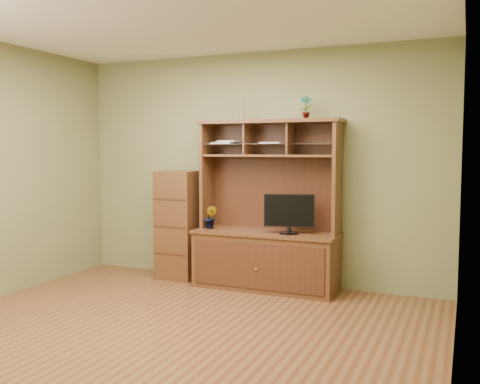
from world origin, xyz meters
The scene contains 8 objects.
room centered at (0.00, 0.00, 1.35)m, with size 4.54×4.04×2.74m.
media_hutch centered at (0.24, 1.73, 0.52)m, with size 1.66×0.61×1.90m.
monitor centered at (0.53, 1.65, 0.88)m, with size 0.54×0.21×0.43m.
orchid_plant centered at (-0.42, 1.65, 0.78)m, with size 0.15×0.12×0.27m, color #31551D.
top_plant centered at (0.66, 1.80, 2.03)m, with size 0.14×0.09×0.26m, color #285F21.
reed_diffuser centered at (-0.09, 1.80, 2.02)m, with size 0.06×0.06×0.31m.
magazines centered at (-0.10, 1.80, 1.65)m, with size 0.88×0.24×0.04m.
side_cabinet centered at (-0.91, 1.77, 0.66)m, with size 0.47×0.43×1.31m.
Camera 1 is at (2.31, -3.88, 1.57)m, focal length 40.00 mm.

